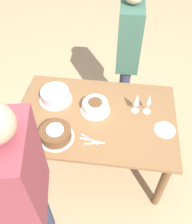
# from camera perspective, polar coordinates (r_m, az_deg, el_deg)

# --- Properties ---
(ground_plane) EXTENTS (12.00, 12.00, 0.00)m
(ground_plane) POSITION_cam_1_polar(r_m,az_deg,el_deg) (2.76, 0.00, -10.84)
(ground_plane) COLOR tan
(dining_table) EXTENTS (1.39, 0.93, 0.73)m
(dining_table) POSITION_cam_1_polar(r_m,az_deg,el_deg) (2.25, 0.00, -2.72)
(dining_table) COLOR brown
(dining_table) RESTS_ON ground_plane
(cake_center_white) EXTENTS (0.26, 0.26, 0.10)m
(cake_center_white) POSITION_cam_1_polar(r_m,az_deg,el_deg) (2.18, -0.17, 1.31)
(cake_center_white) COLOR white
(cake_center_white) RESTS_ON dining_table
(cake_front_chocolate) EXTENTS (0.29, 0.29, 0.11)m
(cake_front_chocolate) POSITION_cam_1_polar(r_m,az_deg,el_deg) (2.01, -9.19, -4.91)
(cake_front_chocolate) COLOR white
(cake_front_chocolate) RESTS_ON dining_table
(cake_back_decorated) EXTENTS (0.30, 0.30, 0.11)m
(cake_back_decorated) POSITION_cam_1_polar(r_m,az_deg,el_deg) (2.30, -9.30, 3.77)
(cake_back_decorated) COLOR white
(cake_back_decorated) RESTS_ON dining_table
(wine_glass_near) EXTENTS (0.07, 0.07, 0.20)m
(wine_glass_near) POSITION_cam_1_polar(r_m,az_deg,el_deg) (2.15, 12.01, 2.47)
(wine_glass_near) COLOR silver
(wine_glass_near) RESTS_ON dining_table
(wine_glass_far) EXTENTS (0.07, 0.07, 0.20)m
(wine_glass_far) POSITION_cam_1_polar(r_m,az_deg,el_deg) (2.14, 9.31, 2.76)
(wine_glass_far) COLOR silver
(wine_glass_far) RESTS_ON dining_table
(dessert_plate_right) EXTENTS (0.18, 0.18, 0.01)m
(dessert_plate_right) POSITION_cam_1_polar(r_m,az_deg,el_deg) (2.14, 15.42, -3.95)
(dessert_plate_right) COLOR silver
(dessert_plate_right) RESTS_ON dining_table
(fork_pile) EXTENTS (0.21, 0.10, 0.01)m
(fork_pile) POSITION_cam_1_polar(r_m,az_deg,el_deg) (2.00, -1.12, -6.60)
(fork_pile) COLOR silver
(fork_pile) RESTS_ON dining_table
(person_cutting) EXTENTS (0.29, 0.44, 1.67)m
(person_cutting) POSITION_cam_1_polar(r_m,az_deg,el_deg) (1.56, -16.18, -15.94)
(person_cutting) COLOR #2D334C
(person_cutting) RESTS_ON ground_plane
(person_watching) EXTENTS (0.23, 0.40, 1.55)m
(person_watching) POSITION_cam_1_polar(r_m,az_deg,el_deg) (2.60, 7.35, 14.30)
(person_watching) COLOR #2D334C
(person_watching) RESTS_ON ground_plane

